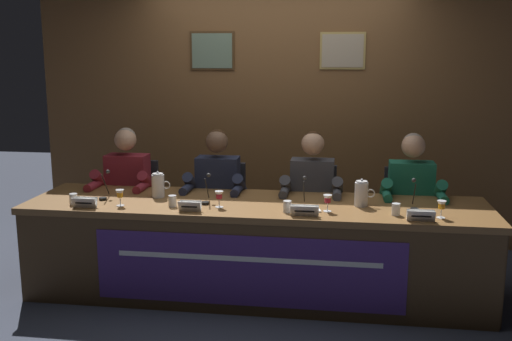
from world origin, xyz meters
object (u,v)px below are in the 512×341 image
(chair_far_left, at_px, (134,212))
(nameplate_center_left, at_px, (190,206))
(microphone_far_left, at_px, (105,190))
(water_cup_center_right, at_px, (287,207))
(water_cup_far_left, at_px, (73,200))
(chair_far_right, at_px, (407,223))
(chair_center_right, at_px, (312,220))
(microphone_center_right, at_px, (304,197))
(panelist_far_right, at_px, (412,197))
(juice_glass_center_left, at_px, (219,196))
(juice_glass_far_right, at_px, (441,206))
(conference_table, at_px, (254,235))
(nameplate_center_right, at_px, (305,211))
(juice_glass_far_left, at_px, (120,195))
(water_cup_far_right, at_px, (396,210))
(panelist_center_right, at_px, (312,194))
(microphone_center_left, at_px, (206,194))
(nameplate_far_right, at_px, (421,216))
(panelist_center_left, at_px, (216,191))
(water_pitcher_left_side, at_px, (158,185))
(juice_glass_center_right, at_px, (328,200))
(panelist_far_left, at_px, (125,188))
(document_stack_center_right, at_px, (305,210))
(nameplate_far_left, at_px, (85,203))
(chair_center_left, at_px, (221,216))
(water_pitcher_right_side, at_px, (362,194))
(water_cup_center_left, at_px, (172,202))
(microphone_far_right, at_px, (414,199))

(chair_far_left, height_order, nameplate_center_left, chair_far_left)
(microphone_far_left, height_order, water_cup_center_right, microphone_far_left)
(water_cup_far_left, bearing_deg, chair_far_right, 19.03)
(chair_far_right, bearing_deg, chair_center_right, 180.00)
(microphone_center_right, height_order, panelist_far_right, panelist_far_right)
(juice_glass_center_left, height_order, juice_glass_far_right, same)
(conference_table, xyz_separation_m, nameplate_center_right, (0.39, -0.22, 0.26))
(conference_table, xyz_separation_m, chair_far_right, (1.21, 0.74, -0.07))
(juice_glass_far_left, height_order, water_cup_far_right, juice_glass_far_left)
(chair_far_left, height_order, juice_glass_far_left, chair_far_left)
(juice_glass_far_left, bearing_deg, microphone_far_left, 136.24)
(chair_far_left, relative_size, panelist_center_right, 0.73)
(microphone_center_left, bearing_deg, microphone_far_left, 178.77)
(water_cup_far_left, height_order, nameplate_far_right, water_cup_far_left)
(panelist_center_left, distance_m, nameplate_center_right, 1.10)
(panelist_center_left, distance_m, water_pitcher_left_side, 0.54)
(panelist_center_left, relative_size, juice_glass_center_right, 9.89)
(panelist_far_left, height_order, juice_glass_far_left, panelist_far_left)
(panelist_center_right, distance_m, microphone_center_right, 0.50)
(panelist_far_left, height_order, water_cup_far_left, panelist_far_left)
(conference_table, distance_m, document_stack_center_right, 0.45)
(nameplate_far_left, xyz_separation_m, juice_glass_center_right, (1.78, 0.15, 0.05))
(chair_center_left, relative_size, water_pitcher_right_side, 4.28)
(chair_far_left, distance_m, nameplate_far_left, 1.02)
(water_pitcher_right_side, bearing_deg, water_cup_center_left, -171.11)
(chair_center_right, xyz_separation_m, chair_far_right, (0.81, 0.00, 0.00))
(nameplate_far_right, bearing_deg, microphone_center_left, 169.86)
(microphone_center_left, height_order, nameplate_center_right, microphone_center_left)
(nameplate_center_left, height_order, juice_glass_center_left, juice_glass_center_left)
(nameplate_far_left, distance_m, juice_glass_far_right, 2.57)
(chair_far_right, bearing_deg, nameplate_center_right, -130.53)
(water_cup_center_right, distance_m, microphone_center_right, 0.21)
(microphone_center_right, xyz_separation_m, panelist_far_right, (0.84, 0.49, -0.10))
(juice_glass_far_right, bearing_deg, water_cup_center_right, -179.82)
(nameplate_far_right, xyz_separation_m, water_cup_far_right, (-0.16, 0.14, -0.00))
(chair_far_left, xyz_separation_m, panelist_far_left, (-0.00, -0.20, 0.28))
(panelist_center_left, height_order, water_cup_center_left, panelist_center_left)
(water_cup_far_left, xyz_separation_m, nameplate_center_right, (1.75, -0.07, 0.00))
(panelist_center_right, bearing_deg, microphone_far_left, -163.33)
(microphone_far_left, xyz_separation_m, juice_glass_center_left, (0.94, -0.13, 0.01))
(microphone_center_left, bearing_deg, chair_far_left, 140.37)
(juice_glass_center_left, xyz_separation_m, microphone_center_left, (-0.12, 0.11, -0.01))
(panelist_center_left, relative_size, water_pitcher_right_side, 5.84)
(chair_center_right, relative_size, water_pitcher_right_side, 4.28)
(nameplate_far_left, xyz_separation_m, microphone_far_right, (2.41, 0.30, 0.03))
(microphone_far_left, xyz_separation_m, document_stack_center_right, (1.58, -0.12, -0.07))
(chair_far_left, xyz_separation_m, juice_glass_far_right, (2.55, -0.87, 0.38))
(juice_glass_center_right, distance_m, water_cup_far_right, 0.48)
(nameplate_far_right, bearing_deg, microphone_center_right, 160.99)
(chair_center_right, bearing_deg, nameplate_far_left, -149.57)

